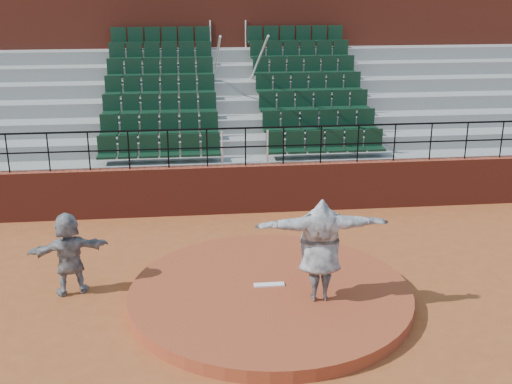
% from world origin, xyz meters
% --- Properties ---
extents(ground, '(90.00, 90.00, 0.00)m').
position_xyz_m(ground, '(0.00, 0.00, 0.00)').
color(ground, '#994A22').
rests_on(ground, ground).
extents(pitchers_mound, '(5.50, 5.50, 0.25)m').
position_xyz_m(pitchers_mound, '(0.00, 0.00, 0.12)').
color(pitchers_mound, '#973D21').
rests_on(pitchers_mound, ground).
extents(pitching_rubber, '(0.60, 0.15, 0.03)m').
position_xyz_m(pitching_rubber, '(0.00, 0.15, 0.27)').
color(pitching_rubber, white).
rests_on(pitching_rubber, pitchers_mound).
extents(boundary_wall, '(24.00, 0.30, 1.30)m').
position_xyz_m(boundary_wall, '(0.00, 5.00, 0.65)').
color(boundary_wall, maroon).
rests_on(boundary_wall, ground).
extents(wall_railing, '(24.04, 0.05, 1.03)m').
position_xyz_m(wall_railing, '(0.00, 5.00, 2.03)').
color(wall_railing, black).
rests_on(wall_railing, boundary_wall).
extents(seating_deck, '(24.00, 5.97, 4.63)m').
position_xyz_m(seating_deck, '(0.00, 8.65, 1.44)').
color(seating_deck, gray).
rests_on(seating_deck, ground).
extents(press_box_facade, '(24.00, 3.00, 7.10)m').
position_xyz_m(press_box_facade, '(0.00, 12.60, 3.55)').
color(press_box_facade, maroon).
rests_on(press_box_facade, ground).
extents(pitcher, '(2.45, 0.71, 1.99)m').
position_xyz_m(pitcher, '(0.86, -0.46, 1.24)').
color(pitcher, black).
rests_on(pitcher, pitchers_mound).
extents(fielder, '(1.65, 0.87, 1.69)m').
position_xyz_m(fielder, '(-3.90, 0.77, 0.85)').
color(fielder, black).
rests_on(fielder, ground).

